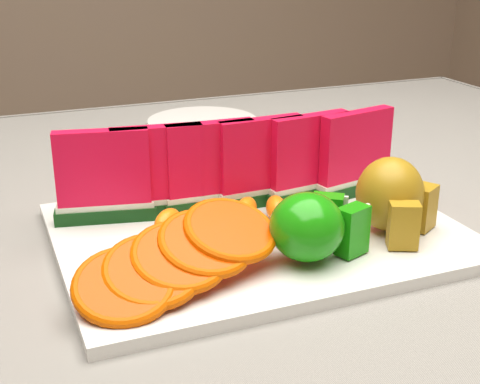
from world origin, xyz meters
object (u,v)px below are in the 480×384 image
apple_cluster (313,226)px  side_plate (202,122)px  pear_cluster (393,197)px  platter (258,234)px

apple_cluster → side_plate: (0.07, 0.52, -0.04)m
pear_cluster → side_plate: size_ratio=0.43×
side_plate → pear_cluster: bearing=-86.6°
apple_cluster → platter: bearing=102.9°
platter → apple_cluster: 0.09m
pear_cluster → platter: bearing=154.4°
platter → pear_cluster: 0.14m
platter → pear_cluster: bearing=-25.6°
apple_cluster → side_plate: 0.53m
platter → apple_cluster: bearing=-77.1°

